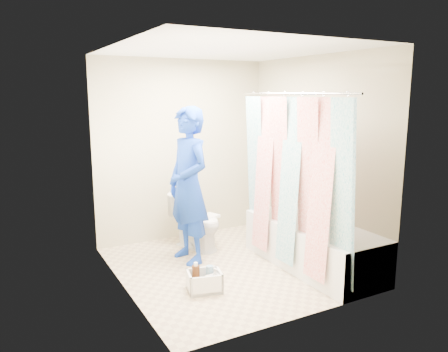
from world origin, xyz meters
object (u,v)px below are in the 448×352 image
bathtub (312,244)px  plumber (188,185)px  toilet (197,221)px  cleaning_caddy (205,282)px

bathtub → plumber: plumber is taller
bathtub → toilet: 1.49m
cleaning_caddy → plumber: bearing=90.8°
bathtub → plumber: size_ratio=0.97×
toilet → plumber: 0.70m
bathtub → plumber: (-1.16, 0.84, 0.64)m
toilet → plumber: bearing=-146.3°
bathtub → toilet: (-0.90, 1.18, 0.09)m
toilet → plumber: plumber is taller
toilet → cleaning_caddy: (-0.45, -1.17, -0.26)m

